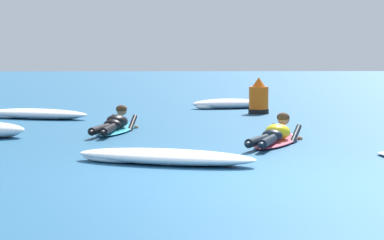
# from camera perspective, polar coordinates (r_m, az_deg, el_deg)

# --- Properties ---
(ground_plane) EXTENTS (120.00, 120.00, 0.00)m
(ground_plane) POSITION_cam_1_polar(r_m,az_deg,el_deg) (18.36, 0.68, 0.47)
(ground_plane) COLOR #235B84
(surfer_near) EXTENTS (1.35, 2.38, 0.54)m
(surfer_near) POSITION_cam_1_polar(r_m,az_deg,el_deg) (11.96, 6.58, -1.26)
(surfer_near) COLOR #E54C66
(surfer_near) RESTS_ON ground
(surfer_far) EXTENTS (0.90, 2.67, 0.54)m
(surfer_far) POSITION_cam_1_polar(r_m,az_deg,el_deg) (13.90, -6.06, -0.41)
(surfer_far) COLOR #2DB2D1
(surfer_far) RESTS_ON ground
(whitewater_front) EXTENTS (2.59, 1.51, 0.20)m
(whitewater_front) POSITION_cam_1_polar(r_m,az_deg,el_deg) (9.72, -2.10, -2.93)
(whitewater_front) COLOR white
(whitewater_front) RESTS_ON ground
(whitewater_mid_left) EXTENTS (2.18, 1.28, 0.28)m
(whitewater_mid_left) POSITION_cam_1_polar(r_m,az_deg,el_deg) (20.39, 2.82, 1.27)
(whitewater_mid_left) COLOR white
(whitewater_mid_left) RESTS_ON ground
(whitewater_mid_right) EXTENTS (2.76, 1.68, 0.24)m
(whitewater_mid_right) POSITION_cam_1_polar(r_m,az_deg,el_deg) (17.32, -12.16, 0.46)
(whitewater_mid_right) COLOR white
(whitewater_mid_right) RESTS_ON ground
(channel_marker_buoy) EXTENTS (0.52, 0.52, 0.93)m
(channel_marker_buoy) POSITION_cam_1_polar(r_m,az_deg,el_deg) (18.51, 5.26, 1.61)
(channel_marker_buoy) COLOR #EA5B0F
(channel_marker_buoy) RESTS_ON ground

